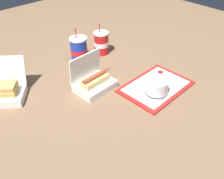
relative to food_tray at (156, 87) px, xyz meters
The scene contains 10 objects.
ground_plane 0.25m from the food_tray, 33.36° to the right, with size 3.20×3.20×0.00m, color brown.
food_tray is the anchor object (origin of this frame).
cake_container 0.07m from the food_tray, 39.43° to the left, with size 0.12×0.12×0.08m.
ketchup_cup 0.11m from the food_tray, 154.00° to the right, with size 0.04×0.04×0.02m.
napkin_stack 0.04m from the food_tray, 70.17° to the right, with size 0.10×0.10×0.00m, color white.
plastic_fork 0.08m from the food_tray, 104.15° to the left, with size 0.11×0.01×0.01m, color white.
clamshell_hotdog_corner 0.34m from the food_tray, 42.62° to the right, with size 0.21×0.16×0.19m.
clamshell_sandwich_front 0.79m from the food_tray, 37.26° to the right, with size 0.29×0.29×0.18m.
soda_cup_left 0.53m from the food_tray, 76.90° to the right, with size 0.11×0.11×0.21m.
soda_cup_back 0.50m from the food_tray, 95.38° to the right, with size 0.10×0.10×0.21m.
Camera 1 is at (0.71, 0.76, 0.80)m, focal length 40.00 mm.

